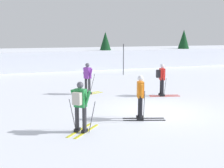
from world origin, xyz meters
name	(u,v)px	position (x,y,z in m)	size (l,w,h in m)	color
ground_plane	(156,111)	(0.00, 0.00, 0.00)	(120.00, 120.00, 0.00)	silver
far_snow_ridge	(68,58)	(0.00, 18.99, 0.87)	(80.00, 8.18, 1.74)	silver
skier_purple	(88,78)	(-1.79, 4.51, 0.92)	(1.61, 1.01, 1.71)	gold
skier_green	(80,105)	(-3.69, -1.64, 0.96)	(1.36, 1.42, 1.71)	gold
skier_orange	(141,96)	(-1.18, -0.92, 0.92)	(1.64, 0.96, 1.71)	black
skier_red	(162,78)	(1.75, 2.75, 0.95)	(1.64, 0.97, 1.71)	red
trail_marker_pole	(123,59)	(2.98, 11.26, 1.24)	(0.06, 0.06, 2.47)	black
conifer_far_left	(184,44)	(11.80, 16.30, 2.19)	(1.80, 1.80, 3.73)	#513823
conifer_far_right	(105,46)	(3.09, 16.17, 2.11)	(1.66, 1.66, 3.46)	#513823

